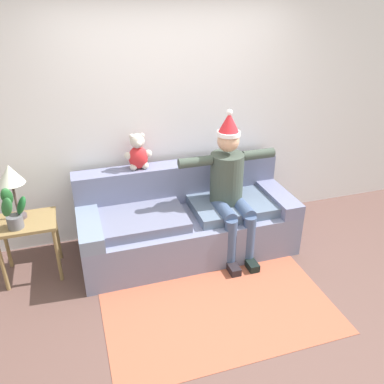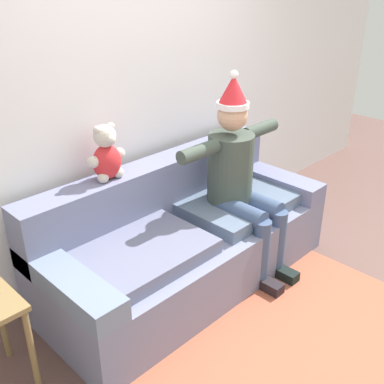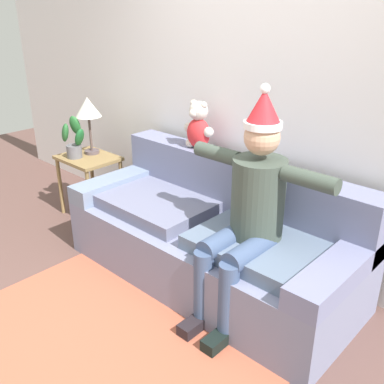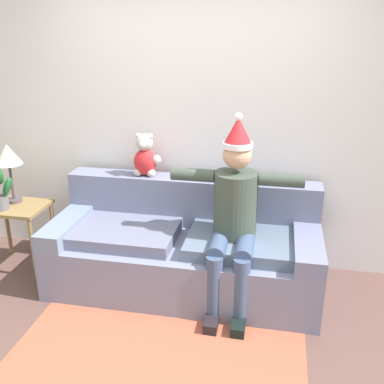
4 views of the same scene
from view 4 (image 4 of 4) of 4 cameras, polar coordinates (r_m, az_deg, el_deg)
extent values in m
plane|color=brown|center=(3.16, -4.98, -21.17)|extent=(10.00, 10.00, 0.00)
cube|color=white|center=(3.94, 0.67, 9.61)|extent=(7.00, 0.10, 2.70)
cube|color=slate|center=(3.78, -1.07, -9.18)|extent=(2.22, 0.93, 0.44)
cube|color=slate|center=(3.90, -0.04, -1.15)|extent=(2.22, 0.24, 0.43)
cube|color=slate|center=(3.96, -15.39, -3.78)|extent=(0.22, 0.93, 0.14)
cube|color=slate|center=(3.59, 14.78, -6.37)|extent=(0.22, 0.93, 0.14)
cube|color=slate|center=(3.74, -8.78, -5.10)|extent=(0.89, 0.65, 0.10)
cube|color=slate|center=(3.55, 6.68, -6.49)|extent=(0.89, 0.65, 0.10)
cylinder|color=#3E493F|center=(3.45, 5.65, -1.58)|extent=(0.34, 0.34, 0.52)
sphere|color=tan|center=(3.32, 5.89, 4.82)|extent=(0.22, 0.22, 0.22)
cylinder|color=white|center=(3.30, 5.93, 6.10)|extent=(0.23, 0.23, 0.04)
cone|color=red|center=(3.28, 6.00, 7.97)|extent=(0.21, 0.21, 0.20)
sphere|color=white|center=(3.26, 6.07, 9.68)|extent=(0.06, 0.06, 0.06)
cylinder|color=#3E5073|center=(3.39, 3.45, -6.79)|extent=(0.14, 0.40, 0.14)
cylinder|color=#3E5073|center=(3.36, 2.86, -12.45)|extent=(0.13, 0.13, 0.54)
cube|color=black|center=(3.42, 2.59, -16.42)|extent=(0.10, 0.24, 0.08)
cylinder|color=#3E5073|center=(3.37, 6.84, -7.05)|extent=(0.14, 0.40, 0.14)
cylinder|color=#3E5073|center=(3.34, 6.35, -12.76)|extent=(0.13, 0.13, 0.54)
cube|color=black|center=(3.41, 6.06, -16.74)|extent=(0.10, 0.24, 0.08)
cylinder|color=#3E493F|center=(3.42, 0.10, 2.24)|extent=(0.34, 0.10, 0.10)
cylinder|color=#3E493F|center=(3.37, 11.54, 1.49)|extent=(0.34, 0.10, 0.10)
ellipsoid|color=red|center=(3.89, -6.10, 3.87)|extent=(0.20, 0.16, 0.24)
sphere|color=beige|center=(3.84, -6.20, 6.44)|extent=(0.15, 0.15, 0.15)
sphere|color=beige|center=(3.79, -6.46, 6.07)|extent=(0.07, 0.07, 0.07)
sphere|color=beige|center=(3.84, -6.98, 7.22)|extent=(0.05, 0.05, 0.05)
sphere|color=beige|center=(3.81, -5.47, 7.17)|extent=(0.05, 0.05, 0.05)
sphere|color=beige|center=(3.91, -7.59, 4.36)|extent=(0.08, 0.08, 0.08)
sphere|color=beige|center=(3.90, -7.02, 2.59)|extent=(0.08, 0.08, 0.08)
sphere|color=beige|center=(3.85, -4.62, 4.22)|extent=(0.08, 0.08, 0.08)
sphere|color=beige|center=(3.87, -5.33, 2.49)|extent=(0.08, 0.08, 0.08)
cube|color=olive|center=(4.25, -21.97, -1.83)|extent=(0.55, 0.44, 0.03)
cylinder|color=olive|center=(4.11, -19.93, -6.97)|extent=(0.04, 0.04, 0.57)
cylinder|color=olive|center=(4.64, -22.79, -4.15)|extent=(0.04, 0.04, 0.57)
cylinder|color=olive|center=(4.39, -17.49, -4.82)|extent=(0.04, 0.04, 0.57)
cylinder|color=#54464A|center=(4.34, -22.03, -0.98)|extent=(0.14, 0.14, 0.03)
cylinder|color=#53433F|center=(4.28, -22.35, 1.26)|extent=(0.02, 0.02, 0.33)
cone|color=silver|center=(4.21, -22.81, 4.52)|extent=(0.24, 0.24, 0.18)
cylinder|color=#5D5D62|center=(4.19, -23.59, -1.29)|extent=(0.14, 0.14, 0.12)
ellipsoid|color=#1B5B29|center=(4.12, -22.83, 0.64)|extent=(0.15, 0.12, 0.20)
cube|color=#AC563D|center=(3.12, -5.29, -21.79)|extent=(2.01, 1.16, 0.01)
camera|label=1|loc=(1.82, -92.58, 13.98)|focal=37.53mm
camera|label=2|loc=(2.97, -57.64, 12.33)|focal=43.12mm
camera|label=3|loc=(1.55, 58.67, 5.16)|focal=41.26mm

